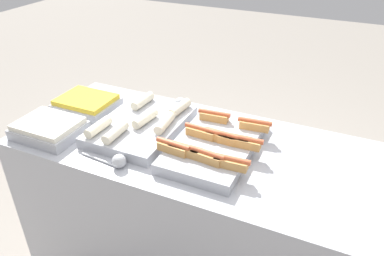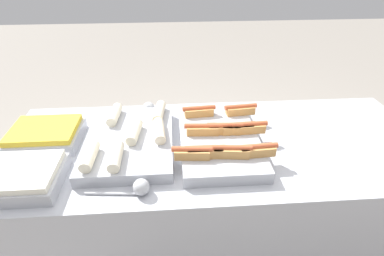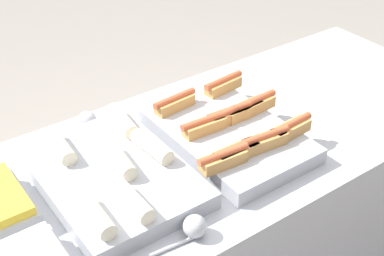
% 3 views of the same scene
% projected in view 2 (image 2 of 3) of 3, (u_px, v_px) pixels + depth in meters
% --- Properties ---
extents(counter, '(1.85, 0.74, 0.87)m').
position_uv_depth(counter, '(214.00, 212.00, 1.53)').
color(counter, '#A8AAB2').
rests_on(counter, ground_plane).
extents(tray_hotdogs, '(0.41, 0.55, 0.10)m').
position_uv_depth(tray_hotdogs, '(220.00, 136.00, 1.28)').
color(tray_hotdogs, '#A8AAB2').
rests_on(tray_hotdogs, counter).
extents(tray_wraps, '(0.36, 0.50, 0.09)m').
position_uv_depth(tray_wraps, '(130.00, 140.00, 1.26)').
color(tray_wraps, '#A8AAB2').
rests_on(tray_wraps, counter).
extents(tray_side_front, '(0.29, 0.23, 0.07)m').
position_uv_depth(tray_side_front, '(19.00, 177.00, 1.06)').
color(tray_side_front, '#A8AAB2').
rests_on(tray_side_front, counter).
extents(tray_side_back, '(0.29, 0.23, 0.07)m').
position_uv_depth(tray_side_back, '(45.00, 135.00, 1.29)').
color(tray_side_back, '#A8AAB2').
rests_on(tray_side_back, counter).
extents(serving_spoon_near, '(0.23, 0.06, 0.06)m').
position_uv_depth(serving_spoon_near, '(139.00, 188.00, 1.03)').
color(serving_spoon_near, '#B2B5BA').
rests_on(serving_spoon_near, counter).
extents(serving_spoon_far, '(0.22, 0.06, 0.06)m').
position_uv_depth(serving_spoon_far, '(147.00, 108.00, 1.51)').
color(serving_spoon_far, '#B2B5BA').
rests_on(serving_spoon_far, counter).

